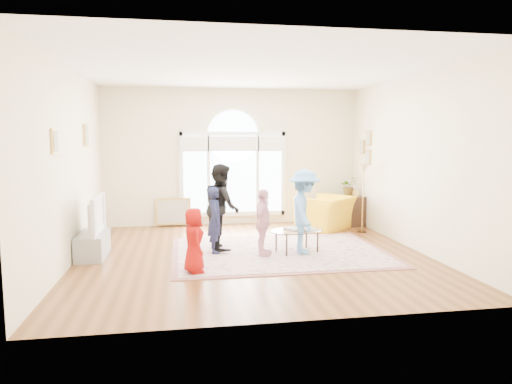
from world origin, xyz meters
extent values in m
plane|color=#543114|center=(0.00, 0.00, 0.00)|extent=(6.00, 6.00, 0.00)
plane|color=beige|center=(0.00, 3.00, 1.60)|extent=(6.00, 0.00, 6.00)
plane|color=beige|center=(0.00, -3.00, 1.60)|extent=(6.00, 0.00, 6.00)
plane|color=beige|center=(-3.00, 0.00, 1.60)|extent=(0.00, 6.00, 6.00)
plane|color=beige|center=(3.00, 0.00, 1.60)|extent=(0.00, 6.00, 6.00)
plane|color=white|center=(0.00, 0.00, 3.20)|extent=(6.00, 6.00, 0.00)
cube|color=white|center=(0.00, 2.96, 0.25)|extent=(2.50, 0.08, 0.10)
cube|color=white|center=(0.00, 2.96, 2.15)|extent=(2.50, 0.08, 0.10)
cube|color=white|center=(-1.22, 2.96, 1.20)|extent=(0.10, 0.08, 2.00)
cube|color=white|center=(1.22, 2.96, 1.20)|extent=(0.10, 0.08, 2.00)
cube|color=#C6E2FF|center=(-0.90, 2.96, 1.20)|extent=(0.55, 0.02, 1.80)
cube|color=#C6E2FF|center=(0.90, 2.96, 1.20)|extent=(0.55, 0.02, 1.80)
cube|color=#C6E2FF|center=(0.00, 2.96, 1.20)|extent=(1.10, 0.02, 1.80)
cylinder|color=#C6E2FF|center=(0.00, 2.96, 2.10)|extent=(1.20, 0.02, 1.20)
cube|color=white|center=(-0.59, 2.95, 1.20)|extent=(0.07, 0.04, 1.80)
cube|color=white|center=(0.59, 2.95, 1.20)|extent=(0.07, 0.04, 1.80)
cube|color=white|center=(-0.90, 2.88, 1.92)|extent=(0.65, 0.12, 0.35)
cube|color=white|center=(0.00, 2.88, 1.92)|extent=(1.20, 0.12, 0.35)
cube|color=white|center=(0.90, 2.88, 1.92)|extent=(0.65, 0.12, 0.35)
cube|color=tan|center=(-2.98, 1.30, 2.10)|extent=(0.03, 0.34, 0.40)
cube|color=#ADA38E|center=(-2.96, 1.30, 2.10)|extent=(0.01, 0.28, 0.34)
cube|color=tan|center=(-2.98, -0.90, 2.00)|extent=(0.03, 0.30, 0.36)
cube|color=#ADA38E|center=(-2.96, -0.90, 2.00)|extent=(0.01, 0.24, 0.30)
cube|color=tan|center=(2.98, 2.05, 2.05)|extent=(0.03, 0.28, 0.34)
cube|color=#ADA38E|center=(2.96, 2.05, 2.05)|extent=(0.01, 0.22, 0.28)
cube|color=tan|center=(2.98, 2.05, 1.62)|extent=(0.03, 0.28, 0.34)
cube|color=#ADA38E|center=(2.96, 2.05, 1.62)|extent=(0.01, 0.22, 0.28)
cube|color=tan|center=(2.98, 2.40, 1.84)|extent=(0.03, 0.26, 0.32)
cube|color=#ADA38E|center=(2.96, 2.40, 1.84)|extent=(0.01, 0.20, 0.26)
cube|color=beige|center=(0.50, 0.09, 0.01)|extent=(3.60, 2.60, 0.02)
cube|color=#8C5351|center=(0.50, 0.09, 0.01)|extent=(3.80, 2.80, 0.01)
cube|color=gray|center=(-2.75, 0.30, 0.21)|extent=(0.45, 1.00, 0.42)
imported|color=black|center=(-2.75, 0.30, 0.74)|extent=(0.15, 1.12, 0.64)
cube|color=#46A8C5|center=(-2.66, 0.30, 0.74)|extent=(0.02, 0.91, 0.52)
ellipsoid|color=silver|center=(0.80, 0.00, 0.41)|extent=(1.16, 0.92, 0.02)
cylinder|color=black|center=(1.05, 0.28, 0.20)|extent=(0.03, 0.03, 0.40)
cylinder|color=black|center=(0.44, 0.08, 0.20)|extent=(0.03, 0.03, 0.40)
cylinder|color=black|center=(1.16, -0.07, 0.20)|extent=(0.03, 0.03, 0.40)
cylinder|color=black|center=(0.55, -0.27, 0.20)|extent=(0.03, 0.03, 0.40)
imported|color=#B2A58C|center=(0.66, 0.01, 0.43)|extent=(0.35, 0.36, 0.03)
imported|color=#B2A58C|center=(0.91, -0.04, 0.43)|extent=(0.25, 0.32, 0.02)
cylinder|color=#CA2940|center=(0.99, 0.16, 0.48)|extent=(0.07, 0.07, 0.12)
imported|color=yellow|center=(1.97, 1.99, 0.37)|extent=(1.52, 1.51, 0.75)
cube|color=black|center=(2.78, 2.32, 0.35)|extent=(0.40, 0.50, 0.70)
cylinder|color=black|center=(2.66, 1.53, 0.01)|extent=(0.20, 0.20, 0.02)
cylinder|color=#B99442|center=(2.66, 1.53, 0.68)|extent=(0.02, 0.02, 1.35)
cone|color=#CCB284|center=(2.66, 1.53, 1.40)|extent=(0.25, 0.25, 0.22)
cylinder|color=white|center=(2.70, 2.49, 0.35)|extent=(0.20, 0.20, 0.70)
imported|color=#33722D|center=(2.70, 2.49, 0.92)|extent=(0.48, 0.45, 0.43)
cube|color=tan|center=(-1.42, 2.90, 0.00)|extent=(0.80, 0.14, 0.62)
imported|color=#A20D0A|center=(-1.05, -0.96, 0.51)|extent=(0.40, 0.54, 0.99)
imported|color=#191D3D|center=(-0.64, 0.20, 0.61)|extent=(0.31, 0.45, 1.18)
imported|color=black|center=(-0.50, 0.43, 0.80)|extent=(0.69, 0.83, 1.57)
imported|color=#F5B2C5|center=(0.16, -0.12, 0.60)|extent=(0.52, 0.73, 1.15)
imported|color=#60A0E0|center=(0.91, -0.09, 0.76)|extent=(0.70, 1.04, 1.49)
camera|label=1|loc=(-1.22, -7.76, 2.04)|focal=32.00mm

